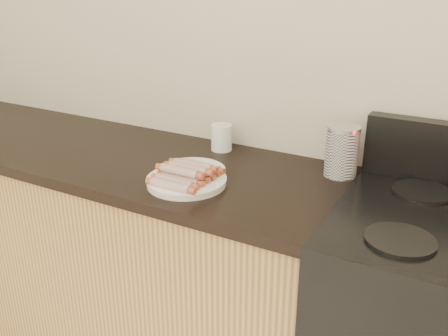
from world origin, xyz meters
The scene contains 11 objects.
wall_back centered at (0.00, 2.00, 1.30)m, with size 4.00×0.04×2.60m, color silver.
cabinet_base centered at (-0.70, 1.69, 0.43)m, with size 2.20×0.59×0.86m, color #B08841.
counter_slab centered at (-0.70, 1.69, 0.88)m, with size 2.20×0.62×0.04m, color black.
burner_near_left centered at (0.61, 1.51, 0.92)m, with size 0.18×0.18×0.01m, color black.
burner_far_left centered at (0.61, 1.84, 0.92)m, with size 0.18×0.18×0.01m, color black.
main_plate centered at (-0.08, 1.56, 0.91)m, with size 0.26×0.26×0.02m, color white.
side_plate centered at (-0.11, 1.65, 0.91)m, with size 0.23×0.23×0.02m, color white.
hotdog_pile centered at (-0.08, 1.56, 0.94)m, with size 0.14×0.22×0.05m.
plain_sausages centered at (-0.11, 1.65, 0.93)m, with size 0.13×0.06×0.02m.
canister centered at (0.34, 1.88, 0.99)m, with size 0.11×0.11×0.17m.
mug centered at (-0.14, 1.91, 0.95)m, with size 0.08×0.08×0.10m, color white.
Camera 1 is at (0.75, 0.32, 1.56)m, focal length 40.00 mm.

